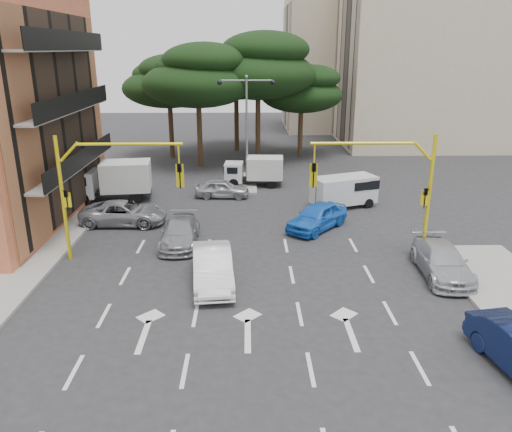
{
  "coord_description": "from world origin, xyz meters",
  "views": [
    {
      "loc": [
        0.01,
        -20.45,
        9.7
      ],
      "look_at": [
        0.45,
        3.59,
        1.6
      ],
      "focal_mm": 35.0,
      "sensor_mm": 36.0,
      "label": 1
    }
  ],
  "objects_px": {
    "car_silver_parked": "(442,261)",
    "van_white": "(344,191)",
    "car_blue_compact": "(317,216)",
    "box_truck_b": "(254,171)",
    "car_silver_wagon": "(180,232)",
    "car_silver_cross_b": "(222,189)",
    "street_lamp_center": "(247,111)",
    "box_truck_a": "(112,181)",
    "signal_mast_left": "(100,181)",
    "signal_mast_right": "(393,180)",
    "car_white_hatch": "(213,267)",
    "car_silver_cross_a": "(124,213)"
  },
  "relations": [
    {
      "from": "car_silver_parked",
      "to": "van_white",
      "type": "xyz_separation_m",
      "value": [
        -2.5,
        10.29,
        0.33
      ]
    },
    {
      "from": "car_blue_compact",
      "to": "box_truck_b",
      "type": "bearing_deg",
      "value": 149.85
    },
    {
      "from": "car_silver_wagon",
      "to": "van_white",
      "type": "distance_m",
      "value": 11.59
    },
    {
      "from": "car_silver_parked",
      "to": "box_truck_b",
      "type": "height_order",
      "value": "box_truck_b"
    },
    {
      "from": "car_blue_compact",
      "to": "car_silver_cross_b",
      "type": "xyz_separation_m",
      "value": [
        -5.64,
        6.4,
        -0.12
      ]
    },
    {
      "from": "street_lamp_center",
      "to": "van_white",
      "type": "distance_m",
      "value": 9.6
    },
    {
      "from": "car_silver_cross_b",
      "to": "box_truck_a",
      "type": "xyz_separation_m",
      "value": [
        -7.3,
        -0.56,
        0.68
      ]
    },
    {
      "from": "car_silver_cross_b",
      "to": "car_silver_parked",
      "type": "relative_size",
      "value": 0.78
    },
    {
      "from": "signal_mast_left",
      "to": "box_truck_b",
      "type": "bearing_deg",
      "value": 61.42
    },
    {
      "from": "van_white",
      "to": "box_truck_a",
      "type": "distance_m",
      "value": 15.3
    },
    {
      "from": "box_truck_a",
      "to": "box_truck_b",
      "type": "distance_m",
      "value": 10.23
    },
    {
      "from": "van_white",
      "to": "box_truck_a",
      "type": "bearing_deg",
      "value": -117.44
    },
    {
      "from": "signal_mast_right",
      "to": "street_lamp_center",
      "type": "relative_size",
      "value": 0.77
    },
    {
      "from": "signal_mast_left",
      "to": "car_white_hatch",
      "type": "height_order",
      "value": "signal_mast_left"
    },
    {
      "from": "signal_mast_left",
      "to": "van_white",
      "type": "height_order",
      "value": "signal_mast_left"
    },
    {
      "from": "car_silver_wagon",
      "to": "van_white",
      "type": "xyz_separation_m",
      "value": [
        9.7,
        6.34,
        0.36
      ]
    },
    {
      "from": "car_silver_cross_a",
      "to": "van_white",
      "type": "distance_m",
      "value": 13.69
    },
    {
      "from": "car_blue_compact",
      "to": "car_silver_parked",
      "type": "height_order",
      "value": "car_blue_compact"
    },
    {
      "from": "street_lamp_center",
      "to": "van_white",
      "type": "height_order",
      "value": "street_lamp_center"
    },
    {
      "from": "box_truck_a",
      "to": "car_blue_compact",
      "type": "bearing_deg",
      "value": -121.39
    },
    {
      "from": "car_silver_wagon",
      "to": "car_silver_parked",
      "type": "distance_m",
      "value": 12.82
    },
    {
      "from": "signal_mast_right",
      "to": "van_white",
      "type": "distance_m",
      "value": 8.67
    },
    {
      "from": "car_silver_cross_a",
      "to": "car_white_hatch",
      "type": "bearing_deg",
      "value": -142.36
    },
    {
      "from": "car_blue_compact",
      "to": "box_truck_b",
      "type": "distance_m",
      "value": 10.09
    },
    {
      "from": "car_silver_cross_b",
      "to": "car_silver_cross_a",
      "type": "bearing_deg",
      "value": 138.0
    },
    {
      "from": "street_lamp_center",
      "to": "car_blue_compact",
      "type": "height_order",
      "value": "street_lamp_center"
    },
    {
      "from": "box_truck_b",
      "to": "street_lamp_center",
      "type": "bearing_deg",
      "value": 51.54
    },
    {
      "from": "street_lamp_center",
      "to": "car_silver_parked",
      "type": "height_order",
      "value": "street_lamp_center"
    },
    {
      "from": "box_truck_a",
      "to": "car_silver_wagon",
      "type": "bearing_deg",
      "value": -152.68
    },
    {
      "from": "street_lamp_center",
      "to": "box_truck_b",
      "type": "height_order",
      "value": "street_lamp_center"
    },
    {
      "from": "car_silver_wagon",
      "to": "car_silver_parked",
      "type": "bearing_deg",
      "value": -18.51
    },
    {
      "from": "car_white_hatch",
      "to": "box_truck_b",
      "type": "relative_size",
      "value": 1.08
    },
    {
      "from": "signal_mast_left",
      "to": "car_silver_cross_a",
      "type": "distance_m",
      "value": 5.96
    },
    {
      "from": "car_white_hatch",
      "to": "car_silver_cross_a",
      "type": "bearing_deg",
      "value": 119.91
    },
    {
      "from": "street_lamp_center",
      "to": "car_white_hatch",
      "type": "bearing_deg",
      "value": -95.09
    },
    {
      "from": "signal_mast_right",
      "to": "box_truck_b",
      "type": "height_order",
      "value": "signal_mast_right"
    },
    {
      "from": "car_blue_compact",
      "to": "car_silver_cross_a",
      "type": "distance_m",
      "value": 11.11
    },
    {
      "from": "street_lamp_center",
      "to": "car_silver_wagon",
      "type": "height_order",
      "value": "street_lamp_center"
    },
    {
      "from": "van_white",
      "to": "box_truck_b",
      "type": "bearing_deg",
      "value": -154.56
    },
    {
      "from": "car_silver_cross_a",
      "to": "box_truck_a",
      "type": "height_order",
      "value": "box_truck_a"
    },
    {
      "from": "signal_mast_left",
      "to": "car_white_hatch",
      "type": "bearing_deg",
      "value": -27.72
    },
    {
      "from": "car_silver_cross_a",
      "to": "car_silver_cross_b",
      "type": "bearing_deg",
      "value": -43.29
    },
    {
      "from": "signal_mast_right",
      "to": "car_white_hatch",
      "type": "xyz_separation_m",
      "value": [
        -8.3,
        -2.79,
        -3.11
      ]
    },
    {
      "from": "street_lamp_center",
      "to": "box_truck_a",
      "type": "xyz_separation_m",
      "value": [
        -9.0,
        -4.16,
        -4.12
      ]
    },
    {
      "from": "street_lamp_center",
      "to": "car_silver_parked",
      "type": "bearing_deg",
      "value": -61.68
    },
    {
      "from": "car_white_hatch",
      "to": "car_silver_parked",
      "type": "bearing_deg",
      "value": -2.23
    },
    {
      "from": "signal_mast_left",
      "to": "box_truck_b",
      "type": "distance_m",
      "value": 15.64
    },
    {
      "from": "car_silver_cross_a",
      "to": "car_silver_parked",
      "type": "relative_size",
      "value": 1.03
    },
    {
      "from": "signal_mast_right",
      "to": "street_lamp_center",
      "type": "height_order",
      "value": "street_lamp_center"
    },
    {
      "from": "car_silver_cross_b",
      "to": "car_silver_parked",
      "type": "bearing_deg",
      "value": -137.22
    }
  ]
}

